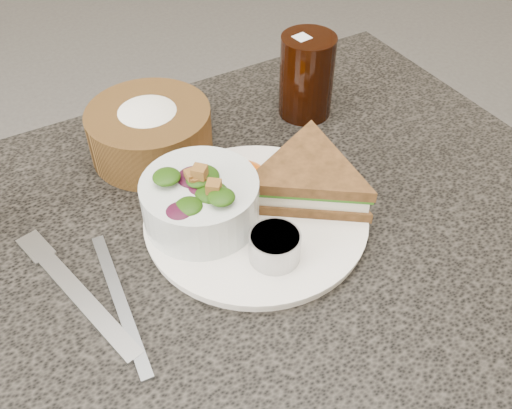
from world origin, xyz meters
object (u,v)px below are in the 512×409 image
object	(u,v)px
cola_glass	(307,73)
dressing_ramekin	(275,247)
salad_bowl	(200,195)
sandwich	(308,179)
dining_table	(225,404)
dinner_plate	(256,219)
bread_basket	(149,125)

from	to	relation	value
cola_glass	dressing_ramekin	bearing A→B (deg)	-129.83
salad_bowl	cola_glass	size ratio (longest dim) A/B	1.02
dressing_ramekin	sandwich	bearing A→B (deg)	37.68
dining_table	salad_bowl	world-z (taller)	salad_bowl
dinner_plate	dining_table	bearing A→B (deg)	-165.22
dining_table	dinner_plate	world-z (taller)	dinner_plate
dressing_ramekin	bread_basket	xyz separation A→B (m)	(-0.04, 0.26, 0.02)
cola_glass	bread_basket	bearing A→B (deg)	174.71
salad_bowl	bread_basket	world-z (taller)	bread_basket
dinner_plate	dressing_ramekin	world-z (taller)	dressing_ramekin
dinner_plate	cola_glass	distance (m)	0.26
dining_table	bread_basket	size ratio (longest dim) A/B	5.93
bread_basket	dining_table	bearing A→B (deg)	-93.37
dressing_ramekin	bread_basket	world-z (taller)	bread_basket
dining_table	salad_bowl	distance (m)	0.43
dressing_ramekin	salad_bowl	bearing A→B (deg)	114.83
salad_bowl	cola_glass	distance (m)	0.28
bread_basket	cola_glass	size ratio (longest dim) A/B	1.23
dining_table	dinner_plate	bearing A→B (deg)	14.78
salad_bowl	dining_table	bearing A→B (deg)	-101.41
dressing_ramekin	cola_glass	xyz separation A→B (m)	(0.20, 0.24, 0.04)
dinner_plate	dressing_ramekin	bearing A→B (deg)	-102.69
sandwich	bread_basket	bearing A→B (deg)	160.51
dining_table	bread_basket	distance (m)	0.47
dinner_plate	salad_bowl	bearing A→B (deg)	155.56
sandwich	salad_bowl	world-z (taller)	salad_bowl
sandwich	dressing_ramekin	xyz separation A→B (m)	(-0.09, -0.07, -0.01)
dining_table	bread_basket	bearing A→B (deg)	86.63
sandwich	salad_bowl	size ratio (longest dim) A/B	1.32
cola_glass	dining_table	bearing A→B (deg)	-143.37
salad_bowl	dinner_plate	bearing A→B (deg)	-24.44
dinner_plate	cola_glass	xyz separation A→B (m)	(0.18, 0.17, 0.06)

